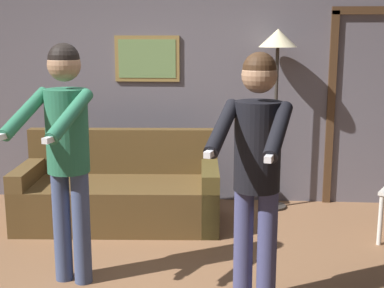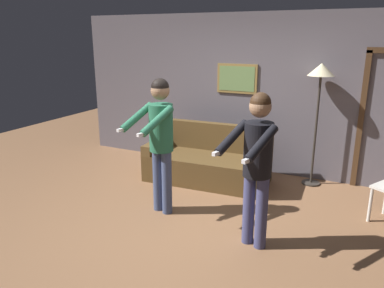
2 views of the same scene
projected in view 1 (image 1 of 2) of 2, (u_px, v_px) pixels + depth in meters
back_wall_assembly at (169, 82)px, 5.75m from camera, size 6.40×0.10×2.60m
couch at (120, 195)px, 5.18m from camera, size 1.95×0.96×0.87m
torchiere_lamp at (277, 55)px, 5.35m from camera, size 0.39×0.39×1.86m
person_standing_left at (66, 141)px, 3.76m from camera, size 0.54×0.73×1.75m
person_standing_right at (257, 158)px, 3.40m from camera, size 0.55×0.72×1.70m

